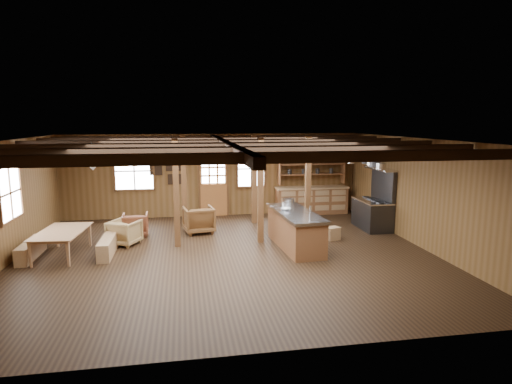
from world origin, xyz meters
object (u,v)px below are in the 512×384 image
Objects in this scene: armchair_c at (124,232)px; commercial_range at (374,209)px; armchair_b at (199,220)px; dining_table at (64,243)px; kitchen_island at (295,229)px; armchair_a at (135,225)px.

commercial_range is at bearing -149.45° from armchair_c.
armchair_b is at bearing -129.19° from armchair_c.
armchair_c reaches higher than dining_table.
commercial_range reaches higher than kitchen_island.
armchair_c is at bearing 14.88° from armchair_b.
armchair_b is (-5.25, 0.39, -0.22)m from commercial_range.
armchair_b is at bearing 137.78° from kitchen_island.
kitchen_island reaches higher than dining_table.
armchair_a reaches higher than dining_table.
commercial_range is at bearing 174.49° from armchair_a.
dining_table is at bearing 17.24° from armchair_b.
dining_table is 3.69m from armchair_b.
dining_table is at bearing 173.66° from kitchen_island.
kitchen_island is at bearing -87.32° from dining_table.
dining_table is 2.46× the size of armchair_c.
dining_table is (-8.55, -1.27, -0.29)m from commercial_range.
dining_table is 2.21m from armchair_a.
kitchen_island is 3.52× the size of armchair_c.
armchair_a is (1.51, 1.61, 0.01)m from dining_table.
commercial_range is 7.26m from armchair_c.
commercial_range reaches higher than armchair_a.
kitchen_island is 1.43× the size of dining_table.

